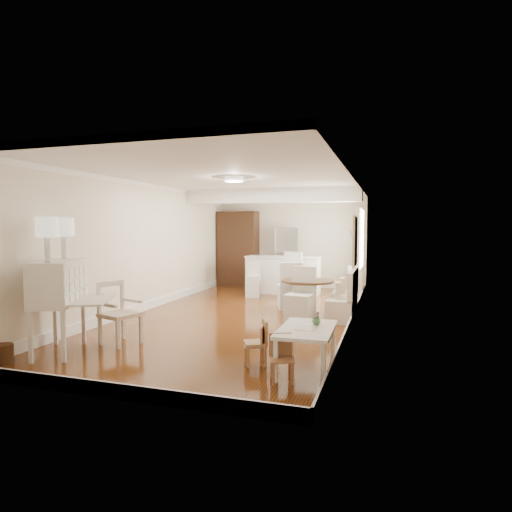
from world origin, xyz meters
The scene contains 20 objects.
room centered at (0.04, 0.32, 1.98)m, with size 9.00×9.04×2.82m.
secretary_bureau centered at (-1.70, -3.29, 0.68)m, with size 1.06×1.09×1.36m, color white.
gustavian_armchair centered at (-1.13, -2.61, 0.49)m, with size 0.56×0.56×0.98m, color silver.
wicker_basket centered at (-2.05, -3.93, 0.13)m, with size 0.27×0.27×0.27m, color #4E2E18.
kids_table centered at (1.90, -2.98, 0.28)m, with size 0.67×1.12×0.56m, color white.
kids_chair_a centered at (1.20, -2.94, 0.31)m, with size 0.30×0.30×0.61m, color #AC7E4E.
kids_chair_b centered at (1.17, -2.91, 0.26)m, with size 0.25×0.25×0.53m, color #AB734D.
kids_chair_c centered at (1.69, -3.47, 0.29)m, with size 0.28×0.28×0.58m, color #A9724D.
banquette centered at (1.99, 0.50, 0.49)m, with size 0.52×1.60×0.98m, color silver.
dining_table centered at (1.28, 0.42, 0.37)m, with size 1.08×1.08×0.74m, color #4E2F19.
slip_chair_near centered at (1.24, -0.16, 0.53)m, with size 0.50×0.52×1.05m, color white.
slip_chair_far centered at (0.76, 1.01, 0.53)m, with size 0.50×0.52×1.06m, color white.
breakfast_counter centered at (0.10, 3.10, 0.52)m, with size 2.05×0.65×1.03m, color white.
bar_stool_left centered at (-0.50, 2.26, 0.45)m, with size 0.36×0.36×0.90m, color silver.
bar_stool_right centered at (0.49, 2.31, 0.59)m, with size 0.48×0.48×1.19m, color white.
pantry_cabinet centered at (-1.60, 4.18, 1.15)m, with size 1.20×0.60×2.30m, color #381E11.
fridge centered at (0.30, 4.15, 0.90)m, with size 0.75×0.65×1.80m, color silver.
sideboard centered at (2.00, 3.44, 0.39)m, with size 0.36×0.81×0.77m, color silver.
pencil_cup centered at (1.99, -2.79, 0.60)m, with size 0.11×0.11×0.09m, color #4F8956.
branch_vase centered at (2.01, 3.42, 0.88)m, with size 0.20×0.20×0.21m, color white.
Camera 1 is at (2.89, -8.30, 1.85)m, focal length 30.00 mm.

